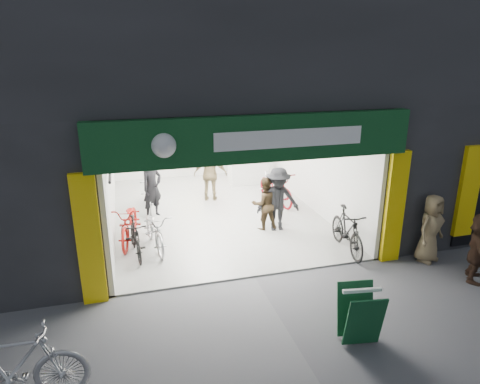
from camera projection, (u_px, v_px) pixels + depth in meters
name	position (u px, v px, depth m)	size (l,w,h in m)	color
ground	(255.00, 277.00, 9.20)	(60.00, 60.00, 0.00)	#56565B
building	(235.00, 62.00, 12.62)	(17.00, 10.27, 8.00)	#232326
bike_left_front	(155.00, 230.00, 10.40)	(0.65, 1.86, 0.98)	#A9AAAE
bike_left_midfront	(135.00, 238.00, 10.01)	(0.44, 1.56, 0.94)	black
bike_left_midback	(130.00, 223.00, 10.74)	(0.69, 1.99, 1.05)	maroon
bike_left_back	(149.00, 193.00, 12.92)	(0.51, 1.81, 1.09)	#A4A5A9
bike_right_front	(347.00, 231.00, 10.21)	(0.51, 1.82, 1.09)	black
bike_right_mid	(276.00, 187.00, 13.51)	(0.70, 2.01, 1.06)	maroon
bike_right_back	(267.00, 188.00, 13.61)	(0.44, 1.56, 0.94)	silver
parked_bike	(13.00, 368.00, 5.75)	(0.55, 1.96, 1.18)	#ACACB1
customer_a	(152.00, 188.00, 12.22)	(0.66, 0.43, 1.82)	black
customer_b	(265.00, 204.00, 11.43)	(0.72, 0.56, 1.48)	#3A2C1A
customer_c	(278.00, 200.00, 11.29)	(1.14, 0.65, 1.76)	black
customer_d	(210.00, 174.00, 13.56)	(1.06, 0.44, 1.81)	#8D7A52
pedestrian_near	(430.00, 228.00, 9.71)	(0.78, 0.51, 1.60)	#8B7551
pedestrian_far	(479.00, 247.00, 8.88)	(1.40, 0.45, 1.51)	#342117
sandwich_board	(360.00, 314.00, 7.03)	(0.71, 0.72, 0.96)	#0F3F21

